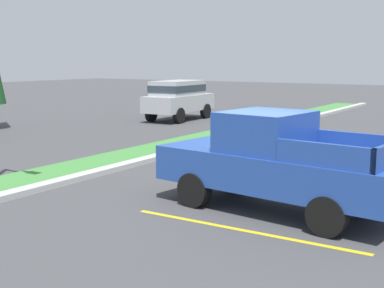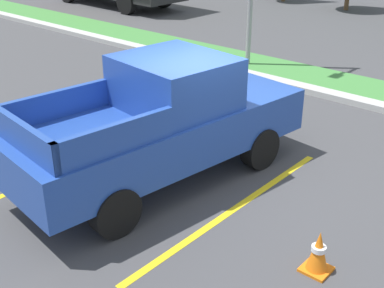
% 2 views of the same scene
% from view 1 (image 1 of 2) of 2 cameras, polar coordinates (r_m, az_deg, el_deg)
% --- Properties ---
extents(ground_plane, '(120.00, 120.00, 0.00)m').
position_cam_1_polar(ground_plane, '(12.14, 7.13, -6.17)').
color(ground_plane, '#424244').
extents(parking_line_near, '(0.12, 4.80, 0.01)m').
position_cam_1_polar(parking_line_near, '(10.13, 5.49, -9.21)').
color(parking_line_near, yellow).
rests_on(parking_line_near, ground).
extents(parking_line_far, '(0.12, 4.80, 0.01)m').
position_cam_1_polar(parking_line_far, '(12.86, 11.82, -5.41)').
color(parking_line_far, yellow).
rests_on(parking_line_far, ground).
extents(curb_strip, '(56.00, 0.40, 0.15)m').
position_cam_1_polar(curb_strip, '(14.89, -10.53, -3.12)').
color(curb_strip, '#B2B2AD').
rests_on(curb_strip, ground).
extents(grass_median, '(56.00, 1.80, 0.06)m').
position_cam_1_polar(grass_median, '(15.66, -13.48, -2.79)').
color(grass_median, '#42843D').
rests_on(grass_median, ground).
extents(pickup_truck_main, '(2.52, 5.42, 2.10)m').
position_cam_1_polar(pickup_truck_main, '(11.26, 8.95, -1.98)').
color(pickup_truck_main, black).
rests_on(pickup_truck_main, ground).
extents(suv_distant, '(4.67, 2.11, 2.10)m').
position_cam_1_polar(suv_distant, '(28.25, -1.47, 5.09)').
color(suv_distant, black).
rests_on(suv_distant, ground).
extents(traffic_cone, '(0.36, 0.36, 0.60)m').
position_cam_1_polar(traffic_cone, '(14.21, 16.08, -3.01)').
color(traffic_cone, orange).
rests_on(traffic_cone, ground).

